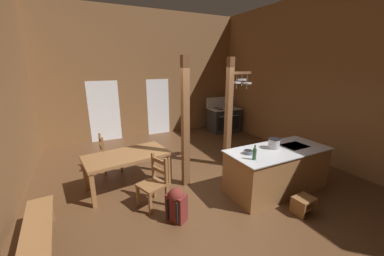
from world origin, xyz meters
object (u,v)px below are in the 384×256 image
stove_range (223,119)px  kitchen_island (276,170)px  step_stool (303,204)px  stockpot_on_counter (274,144)px  ladderback_chair_by_post (154,183)px  backpack (176,203)px  mixing_bowl_on_counter (248,152)px  bottle_tall_on_counter (255,154)px  bench_along_left_wall (39,233)px  dining_table (127,158)px  ladderback_chair_near_window (109,154)px

stove_range → kitchen_island: bearing=-109.3°
step_stool → stockpot_on_counter: 1.23m
kitchen_island → ladderback_chair_by_post: 2.53m
backpack → mixing_bowl_on_counter: size_ratio=3.13×
stockpot_on_counter → bottle_tall_on_counter: size_ratio=1.10×
backpack → bottle_tall_on_counter: 1.62m
kitchen_island → bench_along_left_wall: size_ratio=1.39×
kitchen_island → dining_table: bearing=151.5°
stove_range → ladderback_chair_by_post: bearing=-137.8°
step_stool → kitchen_island: bearing=79.3°
kitchen_island → stockpot_on_counter: size_ratio=7.08×
dining_table → backpack: (0.51, -1.50, -0.34)m
mixing_bowl_on_counter → bottle_tall_on_counter: bottle_tall_on_counter is taller
dining_table → stockpot_on_counter: (2.71, -1.41, 0.36)m
kitchen_island → ladderback_chair_near_window: bearing=141.2°
ladderback_chair_near_window → bench_along_left_wall: 2.54m
ladderback_chair_near_window → bottle_tall_on_counter: size_ratio=3.41×
bottle_tall_on_counter → ladderback_chair_by_post: bearing=154.9°
kitchen_island → dining_table: 3.15m
stockpot_on_counter → kitchen_island: bearing=-57.7°
kitchen_island → mixing_bowl_on_counter: bearing=173.5°
kitchen_island → backpack: bearing=179.9°
stove_range → stockpot_on_counter: 4.35m
ladderback_chair_near_window → mixing_bowl_on_counter: bearing=-45.4°
mixing_bowl_on_counter → bottle_tall_on_counter: 0.28m
stove_range → backpack: (-3.70, -4.13, -0.17)m
dining_table → bottle_tall_on_counter: size_ratio=6.50×
bench_along_left_wall → bottle_tall_on_counter: (3.43, -0.38, 0.71)m
bottle_tall_on_counter → stove_range: bearing=62.5°
mixing_bowl_on_counter → bench_along_left_wall: bearing=178.1°
stockpot_on_counter → backpack: bearing=-177.8°
stove_range → dining_table: (-4.21, -2.64, 0.17)m
stove_range → backpack: stove_range is taller
stockpot_on_counter → bottle_tall_on_counter: (-0.74, -0.27, 0.01)m
dining_table → ladderback_chair_near_window: ladderback_chair_near_window is taller
bench_along_left_wall → backpack: size_ratio=2.61×
kitchen_island → mixing_bowl_on_counter: mixing_bowl_on_counter is taller
step_stool → backpack: (-2.10, 0.81, 0.14)m
bench_along_left_wall → stockpot_on_counter: (4.17, -0.11, 0.70)m
step_stool → backpack: bearing=158.8°
bench_along_left_wall → mixing_bowl_on_counter: 3.57m
kitchen_island → stove_range: 4.38m
dining_table → bench_along_left_wall: size_ratio=1.16×
kitchen_island → bottle_tall_on_counter: bottle_tall_on_counter is taller
kitchen_island → ladderback_chair_by_post: bearing=166.3°
stove_range → bench_along_left_wall: (-5.68, -3.94, -0.17)m
backpack → bottle_tall_on_counter: bottle_tall_on_counter is taller
dining_table → bench_along_left_wall: bearing=-138.5°
ladderback_chair_by_post → bench_along_left_wall: ladderback_chair_by_post is taller
step_stool → stove_range: bearing=72.1°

